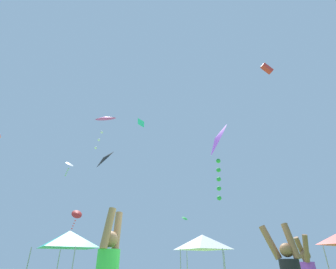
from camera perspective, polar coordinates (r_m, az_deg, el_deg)
The scene contains 10 objects.
canopy_tent_white at distance 18.05m, azimuth 7.88°, elevation -23.07°, with size 2.82×2.82×3.02m.
canopy_tent_teal at distance 15.79m, azimuth -21.64°, elevation -21.28°, with size 2.74×2.74×2.93m.
kite_black_delta at distance 16.86m, azimuth -14.28°, elevation -5.28°, with size 1.83×1.81×1.32m.
kite_green_delta at distance 35.43m, azimuth 3.87°, elevation -18.44°, with size 1.04×1.05×0.58m.
kite_white_delta at distance 23.80m, azimuth -21.47°, elevation -6.32°, with size 0.82×0.88×1.45m.
kite_red_delta at distance 30.91m, azimuth -20.05°, elevation -16.73°, with size 1.33×1.34×2.44m.
kite_magenta_delta at distance 20.27m, azimuth -14.09°, elevation 3.54°, with size 1.65×1.59×3.04m.
kite_cyan_diamond at distance 38.95m, azimuth -6.10°, elevation 2.66°, with size 1.26×1.41×0.79m.
kite_purple_delta at distance 11.14m, azimuth 11.06°, elevation -1.59°, with size 1.30×1.73×3.29m.
kite_red_box at distance 30.99m, azimuth 21.55°, elevation 13.77°, with size 1.42×1.10×1.17m.
Camera 1 is at (0.35, -4.89, 1.30)m, focal length 26.81 mm.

